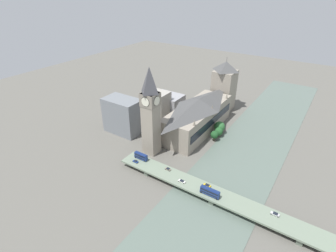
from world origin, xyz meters
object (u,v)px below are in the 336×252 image
at_px(car_northbound_lead, 207,185).
at_px(car_southbound_mid, 168,169).
at_px(car_southbound_lead, 275,214).
at_px(car_northbound_tail, 182,181).
at_px(clock_tower, 151,110).
at_px(victoria_tower, 224,86).
at_px(car_northbound_mid, 136,161).
at_px(road_bridge, 215,195).
at_px(double_decker_bus_lead, 210,192).
at_px(parliament_hall, 198,115).
at_px(double_decker_bus_mid, 141,156).

bearing_deg(car_northbound_lead, car_southbound_mid, -0.13).
height_order(car_northbound_lead, car_southbound_lead, car_northbound_lead).
bearing_deg(car_northbound_tail, car_southbound_mid, -20.95).
height_order(clock_tower, car_southbound_mid, clock_tower).
xyz_separation_m(victoria_tower, car_northbound_lead, (-42.15, 120.09, -18.71)).
distance_m(car_northbound_mid, car_northbound_tail, 37.22).
bearing_deg(road_bridge, double_decker_bus_lead, 56.28).
distance_m(parliament_hall, clock_tower, 54.75).
relative_size(car_northbound_lead, car_northbound_mid, 1.15).
xyz_separation_m(double_decker_bus_lead, car_southbound_lead, (-35.65, -6.05, -1.94)).
xyz_separation_m(double_decker_bus_lead, car_northbound_mid, (56.72, -0.68, -1.91)).
xyz_separation_m(victoria_tower, road_bridge, (-48.90, 122.99, -20.36)).
bearing_deg(road_bridge, car_northbound_tail, 6.24).
bearing_deg(car_southbound_mid, car_northbound_mid, 13.22).
bearing_deg(double_decker_bus_mid, clock_tower, -78.36).
bearing_deg(double_decker_bus_mid, road_bridge, 177.60).
relative_size(road_bridge, car_northbound_tail, 29.54).
distance_m(double_decker_bus_lead, car_southbound_mid, 34.02).
xyz_separation_m(clock_tower, road_bridge, (-61.53, 19.84, -31.16)).
xyz_separation_m(double_decker_bus_lead, car_northbound_tail, (19.50, -0.83, -1.96)).
distance_m(parliament_hall, double_decker_bus_mid, 67.63).
xyz_separation_m(double_decker_bus_lead, double_decker_bus_mid, (55.81, -5.62, -0.03)).
distance_m(road_bridge, car_northbound_tail, 21.82).
distance_m(car_southbound_lead, car_southbound_mid, 69.05).
bearing_deg(car_northbound_mid, victoria_tower, -94.53).
bearing_deg(victoria_tower, car_southbound_mid, 96.35).
xyz_separation_m(road_bridge, double_decker_bus_lead, (2.13, 3.20, 3.57)).
bearing_deg(car_northbound_tail, parliament_hall, -69.14).
distance_m(road_bridge, car_southbound_lead, 33.68).
distance_m(car_northbound_lead, car_northbound_tail, 15.78).
height_order(car_northbound_mid, car_southbound_mid, car_northbound_mid).
height_order(victoria_tower, car_southbound_lead, victoria_tower).
height_order(victoria_tower, car_northbound_tail, victoria_tower).
bearing_deg(car_northbound_lead, car_southbound_lead, 179.94).
bearing_deg(double_decker_bus_lead, car_southbound_lead, -170.37).
distance_m(car_northbound_lead, car_southbound_mid, 28.78).
relative_size(victoria_tower, double_decker_bus_mid, 5.14).
bearing_deg(road_bridge, car_southbound_lead, -175.13).
bearing_deg(car_northbound_lead, double_decker_bus_mid, 0.52).
height_order(parliament_hall, road_bridge, parliament_hall).
bearing_deg(car_northbound_mid, car_northbound_tail, -179.76).
height_order(double_decker_bus_lead, double_decker_bus_mid, double_decker_bus_lead).
height_order(car_northbound_tail, car_southbound_mid, car_southbound_mid).
relative_size(victoria_tower, car_southbound_mid, 13.07).
xyz_separation_m(parliament_hall, car_northbound_mid, (10.01, 71.57, -9.10)).
bearing_deg(car_southbound_lead, car_northbound_lead, -0.06).
bearing_deg(car_southbound_lead, road_bridge, 4.87).
xyz_separation_m(double_decker_bus_mid, car_southbound_lead, (-91.46, -0.43, -1.91)).
bearing_deg(car_northbound_tail, car_northbound_mid, 0.24).
relative_size(double_decker_bus_lead, car_northbound_tail, 2.58).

